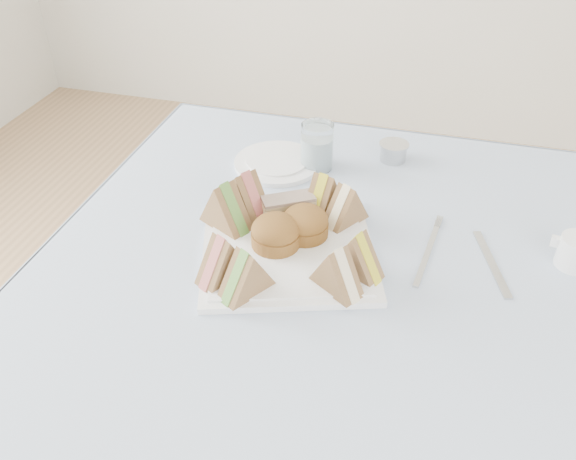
# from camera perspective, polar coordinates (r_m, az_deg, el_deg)

# --- Properties ---
(table) EXTENTS (0.90, 0.90, 0.74)m
(table) POSITION_cam_1_polar(r_m,az_deg,el_deg) (1.34, 3.52, -14.99)
(table) COLOR brown
(table) RESTS_ON floor
(tablecloth) EXTENTS (1.02, 1.02, 0.01)m
(tablecloth) POSITION_cam_1_polar(r_m,az_deg,el_deg) (1.08, 4.25, -2.56)
(tablecloth) COLOR #ADC2EB
(tablecloth) RESTS_ON table
(serving_plate) EXTENTS (0.38, 0.38, 0.01)m
(serving_plate) POSITION_cam_1_polar(r_m,az_deg,el_deg) (1.08, -0.00, -1.88)
(serving_plate) COLOR white
(serving_plate) RESTS_ON tablecloth
(sandwich_fl_a) EXTENTS (0.08, 0.10, 0.08)m
(sandwich_fl_a) POSITION_cam_1_polar(r_m,az_deg,el_deg) (0.99, -6.12, -2.52)
(sandwich_fl_a) COLOR brown
(sandwich_fl_a) RESTS_ON serving_plate
(sandwich_fl_b) EXTENTS (0.09, 0.10, 0.08)m
(sandwich_fl_b) POSITION_cam_1_polar(r_m,az_deg,el_deg) (0.96, -3.95, -3.88)
(sandwich_fl_b) COLOR brown
(sandwich_fl_b) RESTS_ON serving_plate
(sandwich_fr_a) EXTENTS (0.10, 0.08, 0.08)m
(sandwich_fr_a) POSITION_cam_1_polar(r_m,az_deg,el_deg) (1.00, 6.49, -2.16)
(sandwich_fr_a) COLOR brown
(sandwich_fr_a) RESTS_ON serving_plate
(sandwich_fr_b) EXTENTS (0.10, 0.09, 0.08)m
(sandwich_fr_b) POSITION_cam_1_polar(r_m,az_deg,el_deg) (0.97, 4.60, -3.63)
(sandwich_fr_b) COLOR brown
(sandwich_fr_b) RESTS_ON serving_plate
(sandwich_bl_a) EXTENTS (0.11, 0.09, 0.09)m
(sandwich_bl_a) POSITION_cam_1_polar(r_m,az_deg,el_deg) (1.11, -5.89, 2.36)
(sandwich_bl_a) COLOR brown
(sandwich_bl_a) RESTS_ON serving_plate
(sandwich_bl_b) EXTENTS (0.11, 0.10, 0.09)m
(sandwich_bl_b) POSITION_cam_1_polar(r_m,az_deg,el_deg) (1.14, -3.92, 3.48)
(sandwich_bl_b) COLOR brown
(sandwich_bl_b) RESTS_ON serving_plate
(sandwich_br_a) EXTENTS (0.08, 0.10, 0.08)m
(sandwich_br_a) POSITION_cam_1_polar(r_m,az_deg,el_deg) (1.12, 5.44, 2.45)
(sandwich_br_a) COLOR brown
(sandwich_br_a) RESTS_ON serving_plate
(sandwich_br_b) EXTENTS (0.07, 0.10, 0.08)m
(sandwich_br_b) POSITION_cam_1_polar(r_m,az_deg,el_deg) (1.14, 3.32, 3.50)
(sandwich_br_b) COLOR brown
(sandwich_br_b) RESTS_ON serving_plate
(scone_left) EXTENTS (0.11, 0.11, 0.06)m
(scone_left) POSITION_cam_1_polar(r_m,az_deg,el_deg) (1.06, -1.17, -0.25)
(scone_left) COLOR brown
(scone_left) RESTS_ON serving_plate
(scone_right) EXTENTS (0.12, 0.12, 0.06)m
(scone_right) POSITION_cam_1_polar(r_m,az_deg,el_deg) (1.08, 1.60, 0.64)
(scone_right) COLOR brown
(scone_right) RESTS_ON serving_plate
(pastry_slice) EXTENTS (0.10, 0.08, 0.05)m
(pastry_slice) POSITION_cam_1_polar(r_m,az_deg,el_deg) (1.13, 0.03, 2.13)
(pastry_slice) COLOR tan
(pastry_slice) RESTS_ON serving_plate
(side_plate) EXTENTS (0.22, 0.22, 0.01)m
(side_plate) POSITION_cam_1_polar(r_m,az_deg,el_deg) (1.33, -1.02, 6.28)
(side_plate) COLOR white
(side_plate) RESTS_ON tablecloth
(water_glass) EXTENTS (0.07, 0.07, 0.10)m
(water_glass) POSITION_cam_1_polar(r_m,az_deg,el_deg) (1.30, 2.72, 7.82)
(water_glass) COLOR white
(water_glass) RESTS_ON tablecloth
(tea_strainer) EXTENTS (0.08, 0.08, 0.04)m
(tea_strainer) POSITION_cam_1_polar(r_m,az_deg,el_deg) (1.36, 9.82, 7.15)
(tea_strainer) COLOR #B7B7B7
(tea_strainer) RESTS_ON tablecloth
(knife) EXTENTS (0.07, 0.18, 0.00)m
(knife) POSITION_cam_1_polar(r_m,az_deg,el_deg) (1.11, 18.51, -2.97)
(knife) COLOR #B7B7B7
(knife) RESTS_ON tablecloth
(fork) EXTENTS (0.03, 0.18, 0.00)m
(fork) POSITION_cam_1_polar(r_m,az_deg,el_deg) (1.10, 12.86, -2.31)
(fork) COLOR #B7B7B7
(fork) RESTS_ON tablecloth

